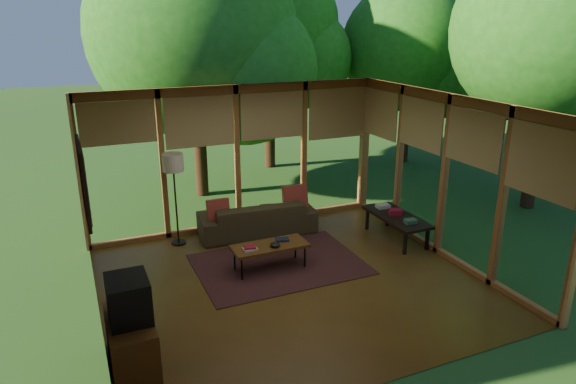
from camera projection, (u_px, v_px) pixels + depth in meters
name	position (u px, v px, depth m)	size (l,w,h in m)	color
floor	(291.00, 282.00, 7.81)	(5.50, 5.50, 0.00)	brown
ceiling	(292.00, 105.00, 6.95)	(5.50, 5.50, 0.00)	silver
wall_left	(88.00, 228.00, 6.34)	(0.04, 5.00, 2.70)	silver
wall_front	(391.00, 273.00, 5.21)	(5.50, 0.04, 2.70)	silver
window_wall_back	(237.00, 158.00, 9.55)	(5.50, 0.12, 2.70)	#A16332
window_wall_right	(444.00, 177.00, 8.42)	(0.12, 5.00, 2.70)	#A16332
exterior_lawn	(409.00, 135.00, 17.79)	(40.00, 40.00, 0.00)	#26531F
tree_nw	(193.00, 33.00, 10.69)	(4.39, 4.39, 5.73)	#362113
tree_ne	(267.00, 26.00, 12.93)	(3.60, 3.60, 5.47)	#362113
tree_se	(550.00, 30.00, 9.81)	(3.74, 3.74, 5.48)	#362113
tree_far	(405.00, 48.00, 13.52)	(3.35, 3.35, 4.77)	#362113
rug	(279.00, 264.00, 8.38)	(2.65, 1.88, 0.01)	maroon
sofa	(257.00, 217.00, 9.52)	(2.13, 0.83, 0.62)	#3E341F
pillow_left	(218.00, 211.00, 9.11)	(0.40, 0.13, 0.40)	maroon
pillow_right	(295.00, 198.00, 9.67)	(0.46, 0.15, 0.46)	maroon
ct_book_lower	(250.00, 249.00, 7.91)	(0.21, 0.16, 0.03)	beige
ct_book_upper	(250.00, 247.00, 7.90)	(0.18, 0.13, 0.03)	maroon
ct_book_side	(282.00, 239.00, 8.25)	(0.21, 0.15, 0.03)	black
ct_bowl	(275.00, 245.00, 8.01)	(0.16, 0.16, 0.07)	black
media_cabinet	(131.00, 342.00, 5.87)	(0.50, 1.00, 0.60)	brown
television	(128.00, 299.00, 5.70)	(0.45, 0.55, 0.50)	black
console_book_a	(410.00, 221.00, 8.85)	(0.20, 0.15, 0.07)	#345B48
console_book_b	(395.00, 212.00, 9.24)	(0.23, 0.17, 0.10)	maroon
console_book_c	(383.00, 206.00, 9.59)	(0.24, 0.18, 0.07)	beige
floor_lamp	(173.00, 168.00, 8.72)	(0.36, 0.36, 1.65)	black
coffee_table	(270.00, 247.00, 8.10)	(1.20, 0.50, 0.43)	brown
side_console	(397.00, 218.00, 9.23)	(0.60, 1.40, 0.46)	black
wall_painting	(84.00, 181.00, 7.51)	(0.06, 1.35, 1.15)	black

